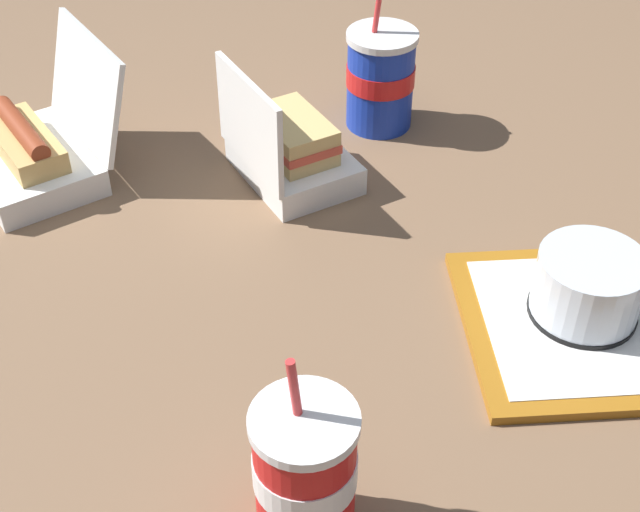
% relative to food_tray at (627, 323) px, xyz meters
% --- Properties ---
extents(ground_plane, '(3.20, 3.20, 0.00)m').
position_rel_food_tray_xyz_m(ground_plane, '(0.33, -0.10, -0.01)').
color(ground_plane, brown).
extents(food_tray, '(0.39, 0.29, 0.01)m').
position_rel_food_tray_xyz_m(food_tray, '(0.00, 0.00, 0.00)').
color(food_tray, '#A56619').
rests_on(food_tray, ground_plane).
extents(cake_container, '(0.12, 0.12, 0.08)m').
position_rel_food_tray_xyz_m(cake_container, '(0.05, -0.02, 0.04)').
color(cake_container, black).
rests_on(cake_container, food_tray).
extents(clamshell_hotdog_corner, '(0.26, 0.27, 0.18)m').
position_rel_food_tray_xyz_m(clamshell_hotdog_corner, '(0.68, -0.42, 0.04)').
color(clamshell_hotdog_corner, white).
rests_on(clamshell_hotdog_corner, ground_plane).
extents(clamshell_sandwich_center, '(0.19, 0.21, 0.17)m').
position_rel_food_tray_xyz_m(clamshell_sandwich_center, '(0.34, -0.35, 0.04)').
color(clamshell_sandwich_center, white).
rests_on(clamshell_sandwich_center, ground_plane).
extents(soda_cup_center, '(0.09, 0.09, 0.21)m').
position_rel_food_tray_xyz_m(soda_cup_center, '(0.40, 0.20, 0.07)').
color(soda_cup_center, red).
rests_on(soda_cup_center, ground_plane).
extents(soda_cup_right, '(0.10, 0.10, 0.21)m').
position_rel_food_tray_xyz_m(soda_cup_right, '(0.19, -0.47, 0.07)').
color(soda_cup_right, '#1938B7').
rests_on(soda_cup_right, ground_plane).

